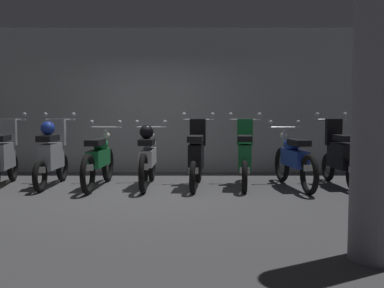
% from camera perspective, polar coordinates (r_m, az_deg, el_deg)
% --- Properties ---
extents(ground_plane, '(80.00, 80.00, 0.00)m').
position_cam_1_polar(ground_plane, '(7.35, -6.11, -6.14)').
color(ground_plane, '#4C4C4F').
extents(back_wall, '(16.00, 0.30, 3.05)m').
position_cam_1_polar(back_wall, '(9.69, -4.64, 5.47)').
color(back_wall, '#9EA0A3').
rests_on(back_wall, ground).
extents(motorbike_slot_1, '(0.59, 1.68, 1.29)m').
position_cam_1_polar(motorbike_slot_1, '(8.51, -22.87, -1.43)').
color(motorbike_slot_1, black).
rests_on(motorbike_slot_1, ground).
extents(motorbike_slot_2, '(0.59, 1.68, 1.29)m').
position_cam_1_polar(motorbike_slot_2, '(8.20, -17.46, -1.21)').
color(motorbike_slot_2, black).
rests_on(motorbike_slot_2, ground).
extents(motorbike_slot_3, '(0.59, 1.95, 1.15)m').
position_cam_1_polar(motorbike_slot_3, '(7.89, -11.84, -1.87)').
color(motorbike_slot_3, black).
rests_on(motorbike_slot_3, ground).
extents(motorbike_slot_4, '(0.59, 1.95, 1.15)m').
position_cam_1_polar(motorbike_slot_4, '(7.83, -5.71, -1.58)').
color(motorbike_slot_4, black).
rests_on(motorbike_slot_4, ground).
extents(motorbike_slot_5, '(0.59, 1.68, 1.29)m').
position_cam_1_polar(motorbike_slot_5, '(7.73, 0.49, -1.64)').
color(motorbike_slot_5, black).
rests_on(motorbike_slot_5, ground).
extents(motorbike_slot_6, '(0.59, 1.68, 1.29)m').
position_cam_1_polar(motorbike_slot_6, '(7.83, 6.66, -1.59)').
color(motorbike_slot_6, black).
rests_on(motorbike_slot_6, ground).
extents(motorbike_slot_7, '(0.59, 1.95, 1.15)m').
position_cam_1_polar(motorbike_slot_7, '(7.87, 12.79, -1.90)').
color(motorbike_slot_7, black).
rests_on(motorbike_slot_7, ground).
extents(motorbike_slot_8, '(0.59, 1.68, 1.29)m').
position_cam_1_polar(motorbike_slot_8, '(8.27, 18.20, -1.46)').
color(motorbike_slot_8, black).
rests_on(motorbike_slot_8, ground).
extents(support_pillar, '(0.50, 0.50, 3.05)m').
position_cam_1_polar(support_pillar, '(4.26, 22.95, 6.55)').
color(support_pillar, gray).
rests_on(support_pillar, ground).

